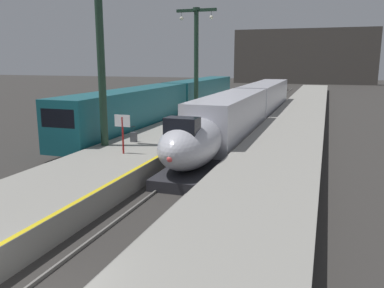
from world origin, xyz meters
TOP-DOWN VIEW (x-y plane):
  - platform_left at (-4.05, 24.75)m, footprint 4.80×110.00m
  - platform_right at (4.05, 24.75)m, footprint 4.80×110.00m
  - platform_left_safety_stripe at (-1.77, 24.75)m, footprint 0.20×107.80m
  - rail_main_left at (-0.75, 27.50)m, footprint 0.08×110.00m
  - rail_main_right at (0.75, 27.50)m, footprint 0.08×110.00m
  - rail_secondary_left at (-8.85, 27.50)m, footprint 0.08×110.00m
  - rail_secondary_right at (-7.35, 27.50)m, footprint 0.08×110.00m
  - highspeed_train_main at (0.00, 27.77)m, footprint 2.92×37.65m
  - regional_train_adjacent at (-8.10, 30.56)m, footprint 2.85×36.60m
  - station_column_mid at (-5.90, 13.80)m, footprint 4.00×0.68m
  - station_column_far at (-5.90, 31.28)m, footprint 4.00×0.68m
  - passenger_near_edge at (-2.16, 14.74)m, footprint 0.43×0.42m
  - rolling_suitcase at (-4.74, 15.28)m, footprint 0.40×0.22m
  - departure_info_board at (-3.81, 12.24)m, footprint 0.90×0.10m
  - terminus_back_wall at (0.00, 102.00)m, footprint 36.00×2.00m

SIDE VIEW (x-z plane):
  - rail_main_left at x=-0.75m, z-range 0.00..0.12m
  - rail_main_right at x=0.75m, z-range 0.00..0.12m
  - rail_secondary_left at x=-8.85m, z-range 0.00..0.12m
  - rail_secondary_right at x=-7.35m, z-range 0.00..0.12m
  - platform_left at x=-4.05m, z-range 0.00..1.05m
  - platform_right at x=4.05m, z-range 0.00..1.05m
  - platform_left_safety_stripe at x=-1.77m, z-range 1.05..1.06m
  - rolling_suitcase at x=-4.74m, z-range 0.86..1.85m
  - highspeed_train_main at x=0.00m, z-range 0.13..3.73m
  - passenger_near_edge at x=-2.16m, z-range 1.19..2.88m
  - regional_train_adjacent at x=-8.10m, z-range 0.23..4.03m
  - departure_info_board at x=-3.81m, z-range 1.50..3.62m
  - station_column_far at x=-5.90m, z-range 2.00..11.92m
  - terminus_back_wall at x=0.00m, z-range 0.00..14.00m
  - station_column_mid at x=-5.90m, z-range 2.01..12.07m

